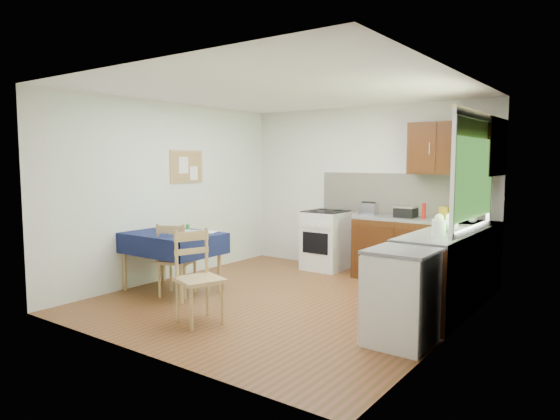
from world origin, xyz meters
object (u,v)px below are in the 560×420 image
Objects in this scene: sandwich_press at (406,212)px; dish_rack at (452,227)px; toaster at (369,209)px; chair_near at (197,274)px; dining_table at (171,241)px; chair_far at (176,257)px; kettle at (439,227)px.

dish_rack is at bearing -66.26° from sandwich_press.
toaster reaches higher than dish_rack.
chair_near is at bearing -126.04° from dish_rack.
toaster reaches higher than chair_near.
toaster reaches higher than sandwich_press.
sandwich_press reaches higher than chair_near.
chair_far reaches higher than dining_table.
sandwich_press is at bearing 143.60° from dish_rack.
kettle reaches higher than chair_far.
dish_rack is (0.88, -0.79, -0.06)m from sandwich_press.
chair_far is 3.85× the size of kettle.
toaster reaches higher than chair_far.
toaster is at bearing -144.78° from chair_far.
toaster is at bearing 156.95° from dish_rack.
toaster is 1.05× the size of kettle.
sandwich_press is 1.19m from dish_rack.
dish_rack is at bearing -174.53° from chair_far.
dish_rack is 0.71m from kettle.
kettle is (0.96, -1.49, 0.03)m from sandwich_press.
chair_near is 3.82× the size of toaster.
chair_far is 3.35× the size of sandwich_press.
kettle is at bearing -78.04° from dish_rack.
toaster is (1.67, 2.29, 0.33)m from dining_table.
toaster is at bearing 55.09° from dining_table.
dish_rack is 1.63× the size of kettle.
kettle reaches higher than sandwich_press.
dish_rack is at bearing 26.88° from dining_table.
dining_table is at bearing -165.91° from kettle.
chair_near is at bearing -143.74° from kettle.
chair_near is 4.02× the size of kettle.
sandwich_press is (1.06, 2.97, 0.47)m from chair_near.
chair_near is at bearing -133.87° from sandwich_press.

